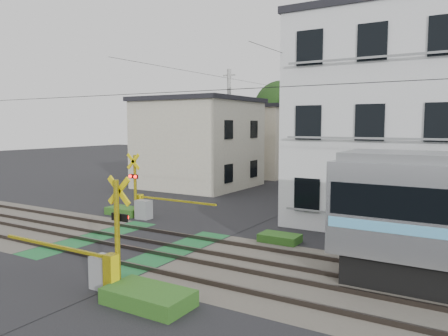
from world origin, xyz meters
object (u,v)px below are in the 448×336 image
Objects in this scene: crossing_signal_near at (105,264)px; pedestrian at (336,162)px; apartment_block at (420,119)px; crossing_signal_far at (143,204)px.

crossing_signal_near reaches higher than pedestrian.
apartment_block is 5.51× the size of pedestrian.
crossing_signal_near and crossing_signal_far have the same top height.
pedestrian is (-3.65, 32.60, 0.21)m from crossing_signal_near.
crossing_signal_near is 8.95m from crossing_signal_far.
crossing_signal_near is 0.46× the size of apartment_block.
apartment_block is at bearing 93.70° from pedestrian.
pedestrian is at bearing 86.55° from crossing_signal_far.
apartment_block is (5.91, 13.15, 3.94)m from crossing_signal_near.
apartment_block is at bearing 65.78° from crossing_signal_near.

